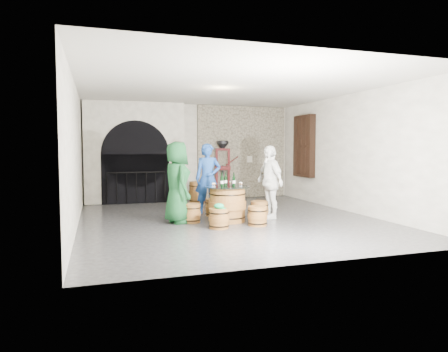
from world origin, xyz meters
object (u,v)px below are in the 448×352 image
object	(u,v)px
wine_bottle_center	(234,181)
corking_press	(223,165)
barrel_stool_right	(259,210)
person_blue	(208,179)
barrel_stool_near_right	(257,216)
barrel_stool_near_left	(219,218)
person_white	(270,182)
barrel_table	(227,204)
wine_bottle_left	(222,181)
side_barrel	(197,193)
wine_bottle_right	(226,180)
barrel_stool_far	(214,207)
person_green	(177,182)
barrel_stool_left	(191,213)

from	to	relation	value
wine_bottle_center	corking_press	world-z (taller)	corking_press
barrel_stool_right	corking_press	distance (m)	4.01
person_blue	barrel_stool_near_right	bearing A→B (deg)	-59.95
person_blue	wine_bottle_center	xyz separation A→B (m)	(0.30, -1.25, 0.04)
barrel_stool_near_left	person_white	distance (m)	1.89
barrel_table	corking_press	size ratio (longest dim) A/B	0.55
barrel_stool_near_right	person_blue	bearing A→B (deg)	107.49
barrel_table	wine_bottle_left	distance (m)	0.57
side_barrel	corking_press	xyz separation A→B (m)	(1.08, 0.75, 0.81)
barrel_stool_near_right	barrel_stool_near_left	size ratio (longest dim) A/B	1.00
person_blue	wine_bottle_left	bearing A→B (deg)	-77.63
wine_bottle_left	person_white	bearing A→B (deg)	3.97
barrel_stool_near_right	person_white	bearing A→B (deg)	50.56
barrel_table	wine_bottle_left	world-z (taller)	wine_bottle_left
barrel_stool_near_left	wine_bottle_left	distance (m)	1.09
corking_press	person_blue	bearing A→B (deg)	-107.77
barrel_table	side_barrel	distance (m)	3.20
barrel_stool_near_left	wine_bottle_right	bearing A→B (deg)	63.73
barrel_stool_far	person_blue	size ratio (longest dim) A/B	0.25
barrel_stool_far	person_white	bearing A→B (deg)	-32.33
barrel_table	barrel_stool_near_left	xyz separation A→B (m)	(-0.43, -0.74, -0.20)
barrel_table	wine_bottle_right	size ratio (longest dim) A/B	3.35
person_green	person_blue	world-z (taller)	person_green
wine_bottle_left	barrel_stool_near_left	bearing A→B (deg)	-112.10
person_blue	side_barrel	xyz separation A→B (m)	(0.18, 1.95, -0.59)
side_barrel	wine_bottle_center	bearing A→B (deg)	-87.95
person_white	wine_bottle_center	world-z (taller)	person_white
barrel_stool_left	barrel_stool_right	size ratio (longest dim) A/B	1.00
barrel_stool_far	wine_bottle_left	world-z (taller)	wine_bottle_left
person_green	wine_bottle_center	world-z (taller)	person_green
wine_bottle_left	wine_bottle_right	distance (m)	0.20
wine_bottle_center	person_green	bearing A→B (deg)	172.50
barrel_table	person_green	world-z (taller)	person_green
person_green	side_barrel	size ratio (longest dim) A/B	2.73
corking_press	barrel_stool_far	bearing A→B (deg)	-104.19
wine_bottle_center	wine_bottle_right	bearing A→B (deg)	141.87
person_green	wine_bottle_center	size ratio (longest dim) A/B	5.82
barrel_stool_left	corking_press	xyz separation A→B (m)	(1.98, 3.82, 0.93)
barrel_table	barrel_stool_near_right	bearing A→B (deg)	-55.41
barrel_table	person_white	size ratio (longest dim) A/B	0.60
barrel_stool_left	person_green	world-z (taller)	person_green
barrel_table	person_white	bearing A→B (deg)	4.01
barrel_stool_far	barrel_stool_near_right	distance (m)	1.65
barrel_table	barrel_stool_right	bearing A→B (deg)	4.01
barrel_stool_left	wine_bottle_center	bearing A→B (deg)	-7.12
barrel_stool_right	barrel_stool_far	bearing A→B (deg)	139.99
barrel_stool_near_right	corking_press	world-z (taller)	corking_press
side_barrel	person_blue	bearing A→B (deg)	-95.32
barrel_table	barrel_stool_far	size ratio (longest dim) A/B	2.39
person_blue	wine_bottle_center	world-z (taller)	person_blue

